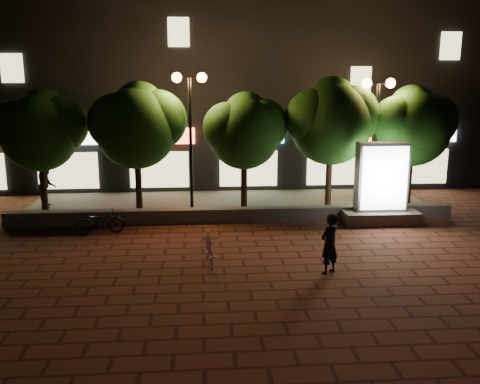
{
  "coord_description": "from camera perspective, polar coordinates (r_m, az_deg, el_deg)",
  "views": [
    {
      "loc": [
        -1.09,
        -13.49,
        4.87
      ],
      "look_at": [
        0.05,
        1.5,
        1.63
      ],
      "focal_mm": 37.72,
      "sensor_mm": 36.0,
      "label": 1
    }
  ],
  "objects": [
    {
      "name": "ground",
      "position": [
        14.38,
        0.26,
        -7.62
      ],
      "size": [
        80.0,
        80.0,
        0.0
      ],
      "primitive_type": "plane",
      "color": "#59281C",
      "rests_on": "ground"
    },
    {
      "name": "rider",
      "position": [
        13.33,
        10.07,
        -5.8
      ],
      "size": [
        0.7,
        0.66,
        1.6
      ],
      "primitive_type": "imported",
      "rotation": [
        0.0,
        0.0,
        3.78
      ],
      "color": "black",
      "rests_on": "ground"
    },
    {
      "name": "street_lamp_left",
      "position": [
        18.71,
        -5.68,
        9.54
      ],
      "size": [
        1.26,
        0.36,
        5.18
      ],
      "color": "black",
      "rests_on": "sidewalk"
    },
    {
      "name": "ad_kiosk",
      "position": [
        18.49,
        15.61,
        0.15
      ],
      "size": [
        2.67,
        1.36,
        2.88
      ],
      "color": "slate",
      "rests_on": "ground"
    },
    {
      "name": "scooter_pink",
      "position": [
        13.89,
        -3.5,
        -6.4
      ],
      "size": [
        0.59,
        1.55,
        0.91
      ],
      "primitive_type": "imported",
      "rotation": [
        0.0,
        0.0,
        0.11
      ],
      "color": "#CD84A0",
      "rests_on": "ground"
    },
    {
      "name": "building_block",
      "position": [
        26.5,
        -2.05,
        12.45
      ],
      "size": [
        28.0,
        8.12,
        11.3
      ],
      "color": "black",
      "rests_on": "ground"
    },
    {
      "name": "retaining_wall",
      "position": [
        18.12,
        -0.76,
        -2.6
      ],
      "size": [
        16.0,
        0.45,
        0.5
      ],
      "primitive_type": "cube",
      "color": "slate",
      "rests_on": "ground"
    },
    {
      "name": "street_lamp_right",
      "position": [
        19.84,
        15.25,
        8.94
      ],
      "size": [
        1.26,
        0.36,
        4.98
      ],
      "color": "black",
      "rests_on": "sidewalk"
    },
    {
      "name": "scooter_parked",
      "position": [
        17.29,
        -15.55,
        -3.22
      ],
      "size": [
        1.64,
        0.8,
        0.82
      ],
      "primitive_type": "imported",
      "rotation": [
        0.0,
        0.0,
        1.74
      ],
      "color": "black",
      "rests_on": "ground"
    },
    {
      "name": "sidewalk",
      "position": [
        20.59,
        -1.19,
        -1.39
      ],
      "size": [
        16.0,
        5.0,
        0.08
      ],
      "primitive_type": "cube",
      "color": "slate",
      "rests_on": "ground"
    },
    {
      "name": "tree_mid",
      "position": [
        19.09,
        0.6,
        7.21
      ],
      "size": [
        3.24,
        2.7,
        4.5
      ],
      "color": "black",
      "rests_on": "sidewalk"
    },
    {
      "name": "tree_left",
      "position": [
        19.15,
        -11.51,
        7.67
      ],
      "size": [
        3.6,
        3.0,
        4.89
      ],
      "color": "black",
      "rests_on": "sidewalk"
    },
    {
      "name": "tree_far_right",
      "position": [
        20.68,
        19.02,
        7.36
      ],
      "size": [
        3.48,
        2.9,
        4.76
      ],
      "color": "black",
      "rests_on": "sidewalk"
    },
    {
      "name": "tree_far_left",
      "position": [
        19.9,
        -21.62,
        6.78
      ],
      "size": [
        3.36,
        2.8,
        4.63
      ],
      "color": "black",
      "rests_on": "sidewalk"
    },
    {
      "name": "pedestrian",
      "position": [
        21.28,
        -20.98,
        0.83
      ],
      "size": [
        0.82,
        0.98,
        1.8
      ],
      "primitive_type": "imported",
      "rotation": [
        0.0,
        0.0,
        1.74
      ],
      "color": "black",
      "rests_on": "sidewalk"
    },
    {
      "name": "tree_right",
      "position": [
        19.63,
        10.36,
        8.17
      ],
      "size": [
        3.72,
        3.1,
        5.07
      ],
      "color": "black",
      "rests_on": "sidewalk"
    }
  ]
}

